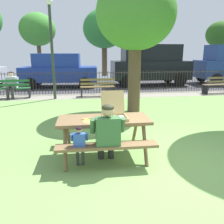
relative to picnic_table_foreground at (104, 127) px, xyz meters
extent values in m
cube|color=#709C4E|center=(1.14, 1.30, -0.61)|extent=(28.00, 11.71, 0.02)
cube|color=gray|center=(1.14, 6.46, -0.60)|extent=(28.00, 1.40, 0.01)
cube|color=#38383D|center=(1.14, 10.42, -0.60)|extent=(28.00, 6.52, 0.01)
cube|color=brown|center=(0.00, 0.00, 0.14)|extent=(1.80, 0.76, 0.06)
cube|color=brown|center=(0.00, -0.60, -0.16)|extent=(1.80, 0.28, 0.05)
cube|color=brown|center=(0.00, 0.60, -0.16)|extent=(1.80, 0.28, 0.05)
cylinder|color=brown|center=(-0.74, -0.41, -0.24)|extent=(0.07, 0.43, 0.74)
cylinder|color=brown|center=(-0.74, 0.42, -0.24)|extent=(0.07, 0.43, 0.74)
cylinder|color=brown|center=(0.74, -0.42, -0.24)|extent=(0.07, 0.43, 0.74)
cylinder|color=brown|center=(0.74, 0.41, -0.24)|extent=(0.07, 0.43, 0.74)
cube|color=tan|center=(0.21, -0.07, 0.18)|extent=(0.48, 0.48, 0.01)
cube|color=silver|center=(0.21, -0.07, 0.19)|extent=(0.44, 0.44, 0.00)
cube|color=tan|center=(0.21, -0.30, 0.21)|extent=(0.47, 0.03, 0.04)
cube|color=tan|center=(0.20, 0.16, 0.21)|extent=(0.47, 0.03, 0.04)
cube|color=tan|center=(-0.02, -0.08, 0.21)|extent=(0.03, 0.47, 0.04)
cube|color=tan|center=(0.44, -0.06, 0.21)|extent=(0.03, 0.47, 0.04)
cube|color=tan|center=(0.20, 0.17, 0.46)|extent=(0.47, 0.14, 0.46)
pyramid|color=#F2D04C|center=(-0.31, -0.14, 0.18)|extent=(0.22, 0.29, 0.01)
cube|color=tan|center=(-0.35, -0.02, 0.18)|extent=(0.17, 0.08, 0.02)
cylinder|color=#292929|center=(-0.08, -0.18, -0.38)|extent=(0.12, 0.12, 0.44)
cylinder|color=#292929|center=(-0.08, -0.39, -0.13)|extent=(0.15, 0.42, 0.15)
cylinder|color=#292929|center=(0.12, -0.18, -0.38)|extent=(0.12, 0.12, 0.44)
cylinder|color=#292929|center=(0.12, -0.39, -0.13)|extent=(0.15, 0.42, 0.15)
cube|color=#386638|center=(0.02, -0.60, 0.10)|extent=(0.42, 0.22, 0.52)
cylinder|color=#386638|center=(-0.24, -0.55, 0.21)|extent=(0.09, 0.21, 0.31)
cylinder|color=#386638|center=(0.28, -0.55, 0.21)|extent=(0.09, 0.21, 0.31)
sphere|color=tan|center=(0.02, -0.58, 0.48)|extent=(0.21, 0.21, 0.21)
ellipsoid|color=#2F311D|center=(0.02, -0.59, 0.53)|extent=(0.21, 0.20, 0.12)
cylinder|color=#3A3A3A|center=(-0.52, -0.39, -0.38)|extent=(0.06, 0.06, 0.44)
cylinder|color=#3A3A3A|center=(-0.53, -0.50, -0.14)|extent=(0.07, 0.21, 0.07)
cylinder|color=#3A3A3A|center=(-0.43, -0.39, -0.38)|extent=(0.06, 0.06, 0.44)
cylinder|color=#3A3A3A|center=(-0.43, -0.50, -0.14)|extent=(0.07, 0.21, 0.07)
cube|color=#3359B2|center=(-0.48, -0.60, -0.03)|extent=(0.21, 0.11, 0.25)
cylinder|color=#3359B2|center=(-0.60, -0.57, 0.02)|extent=(0.04, 0.10, 0.15)
cylinder|color=#3359B2|center=(-0.35, -0.57, 0.02)|extent=(0.04, 0.10, 0.15)
sphere|color=tan|center=(-0.48, -0.59, 0.16)|extent=(0.10, 0.10, 0.10)
ellipsoid|color=black|center=(-0.48, -0.59, 0.18)|extent=(0.10, 0.10, 0.06)
cylinder|color=#2D2823|center=(1.14, 7.16, 0.42)|extent=(20.11, 0.03, 0.03)
cylinder|color=#2D2823|center=(1.14, 7.16, -0.43)|extent=(20.11, 0.03, 0.03)
cylinder|color=#2D2823|center=(-4.20, 7.16, -0.04)|extent=(0.02, 0.02, 1.10)
cylinder|color=#2D2823|center=(-4.06, 7.16, -0.04)|extent=(0.02, 0.02, 1.10)
cylinder|color=#2D2823|center=(-3.92, 7.16, -0.04)|extent=(0.02, 0.02, 1.10)
cylinder|color=#2D2823|center=(-3.78, 7.16, -0.04)|extent=(0.02, 0.02, 1.10)
cylinder|color=#2D2823|center=(-3.64, 7.16, -0.04)|extent=(0.02, 0.02, 1.10)
cylinder|color=#2D2823|center=(-3.50, 7.16, -0.04)|extent=(0.02, 0.02, 1.10)
cylinder|color=#2D2823|center=(-3.36, 7.16, -0.04)|extent=(0.02, 0.02, 1.10)
cylinder|color=#2D2823|center=(-3.22, 7.16, -0.04)|extent=(0.02, 0.02, 1.10)
cylinder|color=#2D2823|center=(-3.08, 7.16, -0.04)|extent=(0.02, 0.02, 1.10)
cylinder|color=#2D2823|center=(-2.94, 7.16, -0.04)|extent=(0.02, 0.02, 1.10)
cylinder|color=#2D2823|center=(-2.80, 7.16, -0.04)|extent=(0.02, 0.02, 1.10)
cylinder|color=#2D2823|center=(-2.66, 7.16, -0.04)|extent=(0.02, 0.02, 1.10)
cylinder|color=#2D2823|center=(-2.52, 7.16, -0.04)|extent=(0.02, 0.02, 1.10)
cylinder|color=#2D2823|center=(-2.38, 7.16, -0.04)|extent=(0.02, 0.02, 1.10)
cylinder|color=#2D2823|center=(-2.23, 7.16, -0.04)|extent=(0.02, 0.02, 1.10)
cylinder|color=#2D2823|center=(-2.09, 7.16, -0.04)|extent=(0.02, 0.02, 1.10)
cylinder|color=#2D2823|center=(-1.95, 7.16, -0.04)|extent=(0.02, 0.02, 1.10)
cylinder|color=#2D2823|center=(-1.81, 7.16, -0.04)|extent=(0.02, 0.02, 1.10)
cylinder|color=#2D2823|center=(-1.67, 7.16, -0.04)|extent=(0.02, 0.02, 1.10)
cylinder|color=#2D2823|center=(-1.53, 7.16, -0.04)|extent=(0.02, 0.02, 1.10)
cylinder|color=#2D2823|center=(-1.39, 7.16, -0.04)|extent=(0.02, 0.02, 1.10)
cylinder|color=#2D2823|center=(-1.25, 7.16, -0.04)|extent=(0.02, 0.02, 1.10)
cylinder|color=#2D2823|center=(-1.11, 7.16, -0.04)|extent=(0.02, 0.02, 1.10)
cylinder|color=#2D2823|center=(-0.97, 7.16, -0.04)|extent=(0.02, 0.02, 1.10)
cylinder|color=#2D2823|center=(-0.83, 7.16, -0.04)|extent=(0.02, 0.02, 1.10)
cylinder|color=#2D2823|center=(-0.69, 7.16, -0.04)|extent=(0.02, 0.02, 1.10)
cylinder|color=#2D2823|center=(-0.55, 7.16, -0.04)|extent=(0.02, 0.02, 1.10)
cylinder|color=#2D2823|center=(-0.41, 7.16, -0.04)|extent=(0.02, 0.02, 1.10)
cylinder|color=#2D2823|center=(-0.27, 7.16, -0.04)|extent=(0.02, 0.02, 1.10)
cylinder|color=#2D2823|center=(-0.13, 7.16, -0.04)|extent=(0.02, 0.02, 1.10)
cylinder|color=#2D2823|center=(0.02, 7.16, -0.04)|extent=(0.02, 0.02, 1.10)
cylinder|color=#2D2823|center=(0.16, 7.16, -0.04)|extent=(0.02, 0.02, 1.10)
cylinder|color=#2D2823|center=(0.30, 7.16, -0.04)|extent=(0.02, 0.02, 1.10)
cylinder|color=#2D2823|center=(0.44, 7.16, -0.04)|extent=(0.02, 0.02, 1.10)
cylinder|color=#2D2823|center=(0.58, 7.16, -0.04)|extent=(0.02, 0.02, 1.10)
cylinder|color=#2D2823|center=(0.72, 7.16, -0.04)|extent=(0.02, 0.02, 1.10)
cylinder|color=#2D2823|center=(0.86, 7.16, -0.04)|extent=(0.02, 0.02, 1.10)
cylinder|color=#2D2823|center=(1.00, 7.16, -0.04)|extent=(0.02, 0.02, 1.10)
cylinder|color=#2D2823|center=(1.14, 7.16, -0.04)|extent=(0.02, 0.02, 1.10)
cylinder|color=#2D2823|center=(1.28, 7.16, -0.04)|extent=(0.02, 0.02, 1.10)
cylinder|color=#2D2823|center=(1.42, 7.16, -0.04)|extent=(0.02, 0.02, 1.10)
cylinder|color=#2D2823|center=(1.56, 7.16, -0.04)|extent=(0.02, 0.02, 1.10)
cylinder|color=#2D2823|center=(1.70, 7.16, -0.04)|extent=(0.02, 0.02, 1.10)
cylinder|color=#2D2823|center=(1.84, 7.16, -0.04)|extent=(0.02, 0.02, 1.10)
cylinder|color=#2D2823|center=(1.98, 7.16, -0.04)|extent=(0.02, 0.02, 1.10)
cylinder|color=#2D2823|center=(2.13, 7.16, -0.04)|extent=(0.02, 0.02, 1.10)
cylinder|color=#2D2823|center=(2.27, 7.16, -0.04)|extent=(0.02, 0.02, 1.10)
cylinder|color=#2D2823|center=(2.41, 7.16, -0.04)|extent=(0.02, 0.02, 1.10)
cylinder|color=#2D2823|center=(2.55, 7.16, -0.04)|extent=(0.02, 0.02, 1.10)
cylinder|color=#2D2823|center=(2.69, 7.16, -0.04)|extent=(0.02, 0.02, 1.10)
cylinder|color=#2D2823|center=(2.83, 7.16, -0.04)|extent=(0.02, 0.02, 1.10)
cylinder|color=#2D2823|center=(2.97, 7.16, -0.04)|extent=(0.02, 0.02, 1.10)
cylinder|color=#2D2823|center=(3.11, 7.16, -0.04)|extent=(0.02, 0.02, 1.10)
cylinder|color=#2D2823|center=(3.25, 7.16, -0.04)|extent=(0.02, 0.02, 1.10)
cylinder|color=#2D2823|center=(3.39, 7.16, -0.04)|extent=(0.02, 0.02, 1.10)
cylinder|color=#2D2823|center=(3.53, 7.16, -0.04)|extent=(0.02, 0.02, 1.10)
cylinder|color=#2D2823|center=(3.67, 7.16, -0.04)|extent=(0.02, 0.02, 1.10)
cylinder|color=#2D2823|center=(3.81, 7.16, -0.04)|extent=(0.02, 0.02, 1.10)
cylinder|color=#2D2823|center=(3.95, 7.16, -0.04)|extent=(0.02, 0.02, 1.10)
cylinder|color=#2D2823|center=(4.09, 7.16, -0.04)|extent=(0.02, 0.02, 1.10)
cylinder|color=#2D2823|center=(4.23, 7.16, -0.04)|extent=(0.02, 0.02, 1.10)
cylinder|color=#2D2823|center=(4.38, 7.16, -0.04)|extent=(0.02, 0.02, 1.10)
cylinder|color=#2D2823|center=(4.52, 7.16, -0.04)|extent=(0.02, 0.02, 1.10)
cylinder|color=#2D2823|center=(4.66, 7.16, -0.04)|extent=(0.02, 0.02, 1.10)
cylinder|color=#2D2823|center=(4.80, 7.16, -0.04)|extent=(0.02, 0.02, 1.10)
cylinder|color=#2D2823|center=(4.94, 7.16, -0.04)|extent=(0.02, 0.02, 1.10)
cylinder|color=#2D2823|center=(5.08, 7.16, -0.04)|extent=(0.02, 0.02, 1.10)
cylinder|color=#2D2823|center=(5.22, 7.16, -0.04)|extent=(0.02, 0.02, 1.10)
cylinder|color=#2D2823|center=(5.36, 7.16, -0.04)|extent=(0.02, 0.02, 1.10)
cylinder|color=#2D2823|center=(5.50, 7.16, -0.04)|extent=(0.02, 0.02, 1.10)
cylinder|color=#2D2823|center=(5.64, 7.16, -0.04)|extent=(0.02, 0.02, 1.10)
cylinder|color=#2D2823|center=(5.78, 7.16, -0.04)|extent=(0.02, 0.02, 1.10)
cylinder|color=#2D2823|center=(5.92, 7.16, -0.04)|extent=(0.02, 0.02, 1.10)
cylinder|color=#2D2823|center=(6.06, 7.16, -0.04)|extent=(0.02, 0.02, 1.10)
cylinder|color=#2D2823|center=(6.20, 7.16, -0.04)|extent=(0.02, 0.02, 1.10)
cylinder|color=#2D2823|center=(6.34, 7.16, -0.04)|extent=(0.02, 0.02, 1.10)
cylinder|color=#2D2823|center=(6.49, 7.16, -0.04)|extent=(0.02, 0.02, 1.10)
cylinder|color=#2D2823|center=(6.63, 7.16, -0.04)|extent=(0.02, 0.02, 1.10)
cylinder|color=#2D2823|center=(6.77, 7.16, -0.04)|extent=(0.02, 0.02, 1.10)
cylinder|color=#2D2823|center=(6.91, 7.16, -0.04)|extent=(0.02, 0.02, 1.10)
cylinder|color=#2D2823|center=(7.05, 7.16, -0.04)|extent=(0.02, 0.02, 1.10)
cylinder|color=#2D2823|center=(7.19, 7.16, -0.04)|extent=(0.02, 0.02, 1.10)
cube|color=#22602F|center=(-3.60, 6.53, -0.16)|extent=(1.60, 0.25, 0.04)
cube|color=#22602F|center=(-3.58, 6.39, -0.16)|extent=(1.60, 0.25, 0.04)
cube|color=#22602F|center=(-3.57, 6.25, -0.16)|extent=(1.60, 0.25, 0.04)
cube|color=#22602F|center=(-3.56, 6.19, 0.02)|extent=(1.60, 0.21, 0.11)
cube|color=#22602F|center=(-3.56, 6.19, 0.20)|extent=(1.60, 0.21, 0.11)
cube|color=black|center=(-2.82, 6.41, -0.38)|extent=(0.09, 0.44, 0.44)
cube|color=brown|center=(0.29, 6.53, -0.16)|extent=(1.60, 0.16, 0.04)
cube|color=brown|center=(0.29, 6.39, -0.16)|extent=(1.60, 0.16, 0.04)
cube|color=brown|center=(0.30, 6.25, -0.16)|extent=(1.60, 0.16, 0.04)
cube|color=brown|center=(0.30, 6.19, 0.02)|extent=(1.60, 0.12, 0.11)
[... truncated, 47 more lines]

